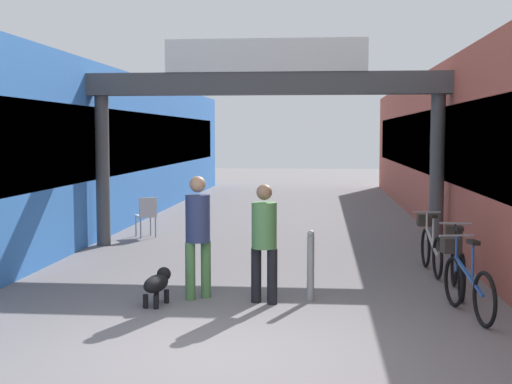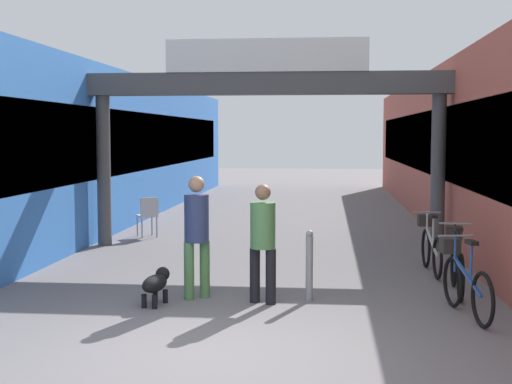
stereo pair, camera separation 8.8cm
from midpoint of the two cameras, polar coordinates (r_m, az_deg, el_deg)
name	(u,v)px [view 2 (the right image)]	position (r m, az deg, el deg)	size (l,w,h in m)	color
ground_plane	(211,352)	(7.65, -3.26, -12.66)	(80.00, 80.00, 0.00)	slate
storefront_left	(87,149)	(19.26, -13.23, 3.39)	(3.00, 26.00, 3.79)	blue
storefront_right	(485,150)	(18.64, 17.95, 3.25)	(3.00, 26.00, 3.79)	#B25142
arcade_sign_gateway	(267,100)	(14.19, 1.06, 7.36)	(7.40, 0.47, 4.13)	#4C4C4F
pedestrian_with_dog	(197,229)	(9.85, -4.51, -2.95)	(0.47, 0.47, 1.70)	#4C7F47
pedestrian_companion	(263,236)	(9.55, 0.82, -3.54)	(0.44, 0.44, 1.61)	black
dog_on_leash	(156,283)	(9.67, -7.72, -7.23)	(0.36, 0.67, 0.47)	black
bicycle_blue_nearest	(464,280)	(9.43, 16.56, -6.80)	(0.47, 1.67, 0.98)	black
bicycle_black_second	(456,262)	(10.70, 15.97, -5.43)	(0.46, 1.69, 0.98)	black
bicycle_silver_third	(430,246)	(12.16, 13.98, -4.19)	(0.46, 1.69, 0.98)	black
bollard_post_metal	(309,265)	(9.81, 4.55, -5.84)	(0.10, 0.10, 0.97)	gray
cafe_chair_aluminium_nearer	(148,213)	(15.89, -8.48, -1.67)	(0.55, 0.55, 0.89)	gray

